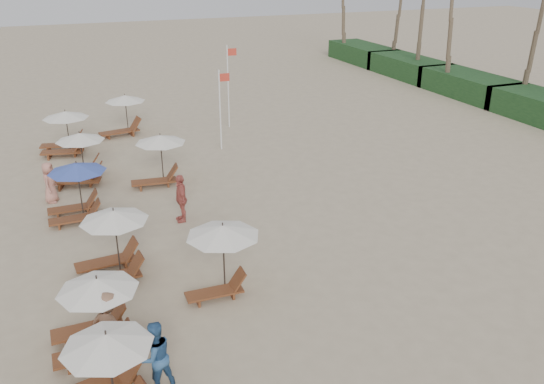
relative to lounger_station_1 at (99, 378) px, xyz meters
name	(u,v)px	position (x,y,z in m)	size (l,w,h in m)	color
ground	(350,354)	(6.18, -0.33, -0.96)	(160.00, 160.00, 0.00)	tan
lounger_station_1	(99,378)	(0.00, 0.00, 0.00)	(2.54, 2.24, 2.06)	brown
lounger_station_2	(92,315)	(0.09, 2.40, 0.05)	(2.45, 2.09, 2.06)	brown
lounger_station_3	(110,246)	(0.98, 5.91, 0.14)	(2.52, 2.14, 2.28)	brown
lounger_station_4	(74,191)	(0.28, 10.81, 0.20)	(2.48, 2.20, 2.28)	brown
lounger_station_5	(76,160)	(0.63, 14.87, 0.05)	(2.70, 2.54, 2.26)	brown
lounger_station_6	(63,133)	(0.31, 19.26, 0.10)	(2.74, 2.37, 2.20)	brown
inland_station_0	(220,250)	(3.93, 3.66, 0.53)	(2.49, 2.24, 2.22)	brown
inland_station_1	(157,155)	(3.97, 13.17, 0.40)	(2.72, 2.24, 2.22)	brown
inland_station_2	(122,113)	(3.61, 21.36, 0.30)	(2.90, 2.24, 2.22)	brown
beachgoer_mid_a	(155,356)	(1.30, 0.33, -0.06)	(0.88, 0.68, 1.80)	#2E598B
beachgoer_mid_b	(110,325)	(0.46, 1.89, -0.02)	(1.22, 0.70, 1.89)	brown
beachgoer_far_a	(181,198)	(4.03, 9.10, -0.01)	(1.12, 0.47, 1.91)	#B85449
beachgoer_far_b	(50,182)	(-0.59, 12.91, -0.09)	(0.85, 0.55, 1.74)	tan
flag_pole_near	(221,106)	(8.06, 16.85, 1.37)	(0.59, 0.08, 4.19)	silver
flag_pole_far	(229,83)	(9.74, 20.68, 1.68)	(0.60, 0.08, 4.78)	silver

